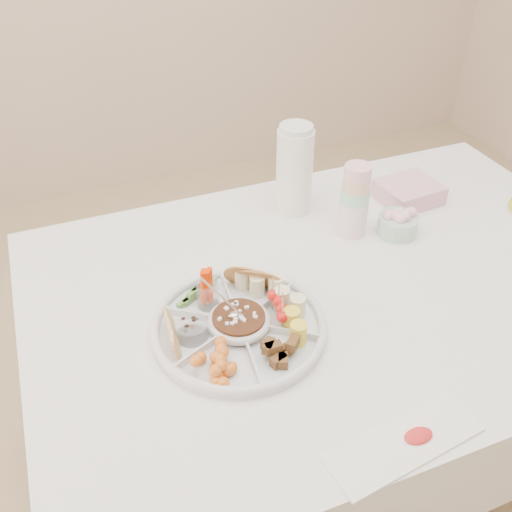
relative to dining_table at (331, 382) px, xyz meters
name	(u,v)px	position (x,y,z in m)	size (l,w,h in m)	color
floor	(322,458)	(0.00, 0.00, -0.38)	(4.00, 4.00, 0.00)	tan
dining_table	(331,382)	(0.00, 0.00, 0.00)	(1.52, 1.02, 0.76)	white
party_tray	(239,324)	(-0.30, -0.07, 0.40)	(0.38, 0.38, 0.04)	silver
bean_dip	(239,321)	(-0.30, -0.07, 0.41)	(0.12, 0.12, 0.04)	#4E2513
tortillas	(254,279)	(-0.22, 0.04, 0.42)	(0.11, 0.11, 0.06)	#B96B3A
carrot_cucumber	(199,282)	(-0.35, 0.05, 0.44)	(0.10, 0.10, 0.09)	#EF3600
pita_raisins	(179,328)	(-0.43, -0.06, 0.42)	(0.10, 0.10, 0.06)	#B97F4A
cherries	(221,363)	(-0.38, -0.18, 0.42)	(0.11, 0.11, 0.05)	orange
granola_chunks	(283,350)	(-0.25, -0.19, 0.42)	(0.09, 0.09, 0.04)	#523323
banana_tomato	(296,301)	(-0.17, -0.08, 0.44)	(0.12, 0.12, 0.10)	#E6D67E
cup_stack	(355,198)	(0.12, 0.18, 0.49)	(0.08, 0.08, 0.22)	white
thermos	(294,168)	(0.02, 0.34, 0.51)	(0.10, 0.10, 0.27)	white
flower_bowl	(398,221)	(0.23, 0.12, 0.42)	(0.11, 0.11, 0.08)	silver
napkin_stack	(409,192)	(0.36, 0.26, 0.41)	(0.17, 0.14, 0.06)	#E6A7B8
placemat	(404,443)	(-0.12, -0.45, 0.38)	(0.30, 0.10, 0.01)	white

